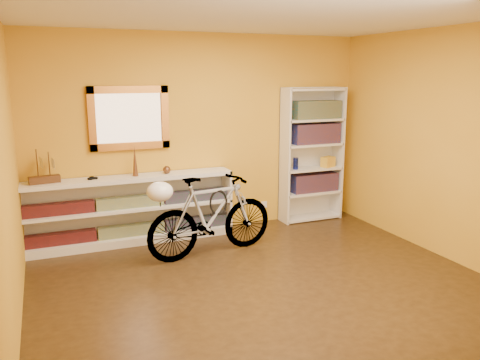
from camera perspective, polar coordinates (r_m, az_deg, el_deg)
name	(u,v)px	position (r m, az deg, el deg)	size (l,w,h in m)	color
floor	(267,287)	(4.94, 3.16, -12.53)	(4.50, 4.00, 0.01)	black
ceiling	(270,13)	(4.51, 3.58, 19.10)	(4.50, 4.00, 0.01)	silver
back_wall	(202,134)	(6.39, -4.47, 5.41)	(4.50, 0.01, 2.60)	gold
left_wall	(4,178)	(4.12, -26.20, 0.22)	(0.01, 4.00, 2.60)	gold
right_wall	(450,145)	(5.88, 23.64, 3.78)	(0.01, 4.00, 2.60)	gold
gilt_mirror	(129,118)	(6.10, -12.98, 7.16)	(0.98, 0.06, 0.78)	brown
wall_socket	(264,205)	(6.91, 2.85, -2.92)	(0.09, 0.01, 0.09)	silver
console_unit	(130,210)	(6.15, -12.87, -3.48)	(2.60, 0.35, 0.85)	silver
cd_row_lower	(132,230)	(6.20, -12.73, -5.79)	(2.50, 0.13, 0.14)	black
cd_row_upper	(130,202)	(6.10, -12.89, -2.54)	(2.50, 0.13, 0.14)	navy
model_ship	(43,166)	(5.94, -22.27, 1.54)	(0.34, 0.13, 0.40)	#3F2411
toy_car	(93,179)	(6.00, -17.05, 0.07)	(0.00, 0.00, 0.00)	black
bronze_ornament	(135,161)	(6.03, -12.35, 2.26)	(0.07, 0.07, 0.39)	brown
decorative_orb	(167,170)	(6.13, -8.68, 1.21)	(0.10, 0.10, 0.10)	brown
bookcase	(312,155)	(6.94, 8.50, 2.96)	(0.90, 0.30, 1.90)	silver
book_row_a	(314,182)	(7.05, 8.75, -0.27)	(0.70, 0.22, 0.26)	maroon
book_row_b	(316,133)	(6.93, 8.94, 5.47)	(0.70, 0.22, 0.28)	maroon
book_row_c	(316,110)	(6.89, 9.03, 8.23)	(0.70, 0.22, 0.25)	#1B5660
travel_mug	(296,163)	(6.81, 6.61, 1.96)	(0.07, 0.07, 0.17)	#16249B
red_tin	(300,113)	(6.80, 7.07, 7.85)	(0.12, 0.12, 0.16)	maroon
yellow_bag	(328,162)	(7.06, 10.38, 2.13)	(0.19, 0.13, 0.15)	gold
bicycle	(211,215)	(5.60, -3.41, -4.21)	(1.62, 0.42, 0.95)	silver
helmet	(160,192)	(5.26, -9.47, -1.37)	(0.29, 0.27, 0.22)	white
u_lock	(218,202)	(5.60, -2.56, -2.67)	(0.22, 0.22, 0.02)	black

